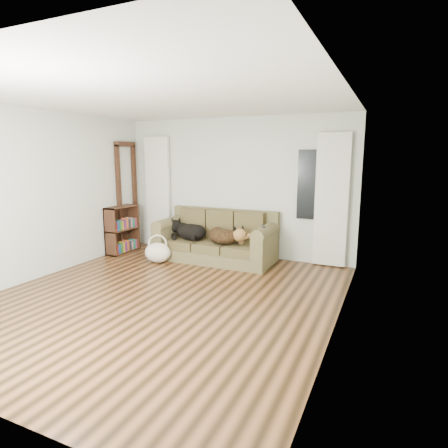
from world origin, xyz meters
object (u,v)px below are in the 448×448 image
at_px(dog_shepherd, 225,236).
at_px(tote_bag, 158,254).
at_px(bookshelf, 122,227).
at_px(sofa, 215,236).
at_px(dog_black_lab, 189,232).

distance_m(dog_shepherd, tote_bag, 1.25).
height_order(dog_shepherd, bookshelf, bookshelf).
bearing_deg(tote_bag, sofa, 34.16).
xyz_separation_m(dog_shepherd, bookshelf, (-2.16, -0.16, 0.01)).
relative_size(dog_shepherd, tote_bag, 1.35).
xyz_separation_m(tote_bag, bookshelf, (-1.05, 0.33, 0.34)).
bearing_deg(sofa, tote_bag, -145.84).
distance_m(sofa, tote_bag, 1.08).
bearing_deg(dog_black_lab, tote_bag, -91.62).
height_order(sofa, dog_shepherd, sofa).
relative_size(sofa, dog_black_lab, 3.11).
bearing_deg(sofa, bookshelf, -172.43).
height_order(dog_black_lab, bookshelf, bookshelf).
height_order(sofa, bookshelf, bookshelf).
distance_m(dog_black_lab, tote_bag, 0.73).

